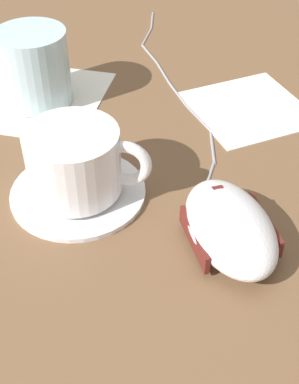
# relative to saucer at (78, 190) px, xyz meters

# --- Properties ---
(ground_plane) EXTENTS (3.00, 3.00, 0.00)m
(ground_plane) POSITION_rel_saucer_xyz_m (-0.07, 0.01, -0.00)
(ground_plane) COLOR brown
(saucer) EXTENTS (0.12, 0.12, 0.01)m
(saucer) POSITION_rel_saucer_xyz_m (0.00, 0.00, 0.00)
(saucer) COLOR white
(saucer) RESTS_ON ground
(coffee_cup) EXTENTS (0.08, 0.11, 0.06)m
(coffee_cup) POSITION_rel_saucer_xyz_m (0.00, 0.00, 0.03)
(coffee_cup) COLOR white
(coffee_cup) RESTS_ON saucer
(computer_mouse) EXTENTS (0.13, 0.10, 0.04)m
(computer_mouse) POSITION_rel_saucer_xyz_m (0.06, 0.13, 0.01)
(computer_mouse) COLOR silver
(computer_mouse) RESTS_ON ground
(mouse_cable) EXTENTS (0.41, 0.08, 0.00)m
(mouse_cable) POSITION_rel_saucer_xyz_m (-0.20, 0.09, -0.00)
(mouse_cable) COLOR gray
(mouse_cable) RESTS_ON ground
(napkin_under_glass) EXTENTS (0.18, 0.18, 0.00)m
(napkin_under_glass) POSITION_rel_saucer_xyz_m (-0.17, -0.07, -0.00)
(napkin_under_glass) COLOR silver
(napkin_under_glass) RESTS_ON ground
(drinking_glass) EXTENTS (0.08, 0.08, 0.08)m
(drinking_glass) POSITION_rel_saucer_xyz_m (-0.16, -0.06, 0.04)
(drinking_glass) COLOR silver
(drinking_glass) RESTS_ON napkin_under_glass
(napkin_spare) EXTENTS (0.16, 0.16, 0.00)m
(napkin_spare) POSITION_rel_saucer_xyz_m (-0.15, 0.17, -0.00)
(napkin_spare) COLOR silver
(napkin_spare) RESTS_ON ground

